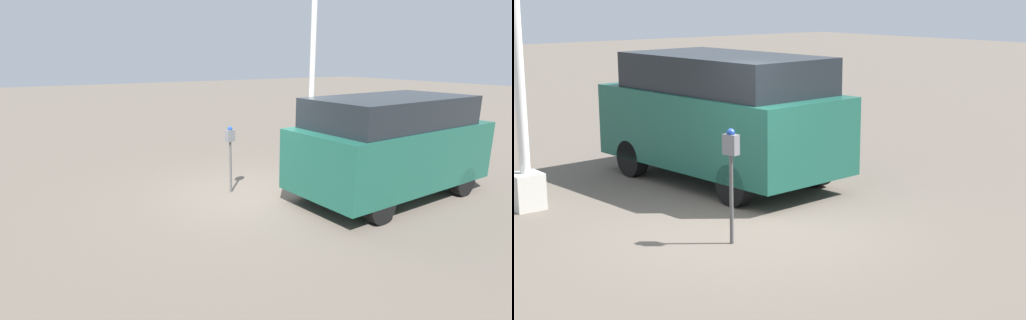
# 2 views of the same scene
# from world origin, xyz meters

# --- Properties ---
(ground_plane) EXTENTS (80.00, 80.00, 0.00)m
(ground_plane) POSITION_xyz_m (0.00, 0.00, 0.00)
(ground_plane) COLOR #60564C
(parking_meter_near) EXTENTS (0.22, 0.15, 1.50)m
(parking_meter_near) POSITION_xyz_m (-0.43, 0.40, 1.11)
(parking_meter_near) COLOR #4C4C4C
(parking_meter_near) RESTS_ON ground
(lamp_post) EXTENTS (0.44, 0.44, 6.09)m
(lamp_post) POSITION_xyz_m (2.85, 1.73, 1.99)
(lamp_post) COLOR beige
(lamp_post) RESTS_ON ground
(parked_van) EXTENTS (4.54, 2.28, 2.17)m
(parked_van) POSITION_xyz_m (2.38, -1.57, 1.16)
(parked_van) COLOR #195142
(parked_van) RESTS_ON ground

